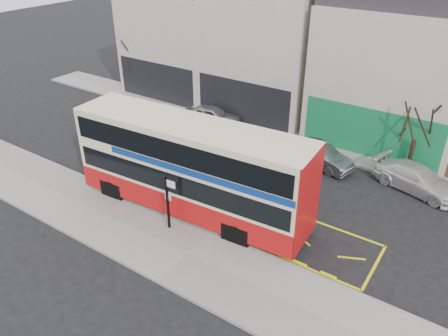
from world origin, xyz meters
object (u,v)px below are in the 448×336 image
Objects in this scene: double_decker_bus at (192,167)px; car_white at (417,179)px; street_tree_left at (132,45)px; car_silver at (212,116)px; street_tree_right at (421,112)px; car_grey at (319,155)px; bus_stop_post at (168,198)px.

car_white is at bearing 39.65° from double_decker_bus.
street_tree_left is (-23.34, 2.81, 3.28)m from car_white.
street_tree_right is at bearing -99.00° from car_silver.
car_grey is 0.75× the size of street_tree_right.
bus_stop_post reaches higher than car_grey.
double_decker_bus is 2.22× the size of street_tree_right.
bus_stop_post is at bearing 174.21° from car_grey.
bus_stop_post is at bearing -90.94° from double_decker_bus.
car_grey is (3.27, 9.77, -1.15)m from bus_stop_post.
street_tree_right is (-0.82, 1.76, 3.05)m from car_white.
car_grey is at bearing 63.23° from double_decker_bus.
car_silver is 9.95m from street_tree_left.
street_tree_left reaches higher than car_white.
car_white is at bearing -65.12° from street_tree_right.
car_silver is 0.75× the size of street_tree_right.
car_silver is 0.71× the size of street_tree_left.
car_silver is 0.88× the size of car_white.
double_decker_bus is at bearing -162.57° from car_silver.
street_tree_right is at bearing 53.32° from bus_stop_post.
double_decker_bus is 2.94× the size of car_grey.
street_tree_left reaches higher than double_decker_bus.
street_tree_left is at bearing 65.06° from car_silver.
double_decker_bus is 8.76m from car_grey.
street_tree_left reaches higher than bus_stop_post.
bus_stop_post is 0.67× the size of car_silver.
car_white is at bearing -6.88° from street_tree_left.
car_grey is 0.88× the size of car_white.
bus_stop_post is at bearing 154.60° from car_white.
car_silver is (-5.35, 9.15, -1.81)m from double_decker_bus.
double_decker_bus is 12.22m from car_white.
street_tree_left is at bearing 135.12° from bus_stop_post.
street_tree_right is (22.52, -1.05, -0.24)m from street_tree_left.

